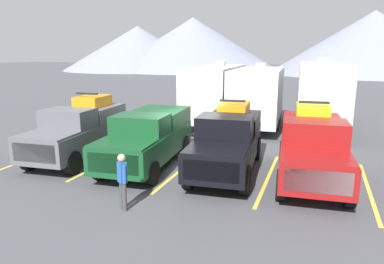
% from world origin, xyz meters
% --- Properties ---
extents(ground_plane, '(240.00, 240.00, 0.00)m').
position_xyz_m(ground_plane, '(0.00, 0.00, 0.00)').
color(ground_plane, '#47474C').
extents(pickup_truck_a, '(2.48, 5.37, 2.63)m').
position_xyz_m(pickup_truck_a, '(-4.59, -0.47, 1.19)').
color(pickup_truck_a, '#595B60').
rests_on(pickup_truck_a, ground).
extents(pickup_truck_b, '(2.54, 5.69, 2.09)m').
position_xyz_m(pickup_truck_b, '(-1.45, -0.41, 1.12)').
color(pickup_truck_b, '#144723').
rests_on(pickup_truck_b, ground).
extents(pickup_truck_c, '(2.47, 5.81, 2.55)m').
position_xyz_m(pickup_truck_c, '(1.66, -0.09, 1.20)').
color(pickup_truck_c, black).
rests_on(pickup_truck_c, ground).
extents(pickup_truck_d, '(2.54, 5.49, 2.63)m').
position_xyz_m(pickup_truck_d, '(4.60, -0.09, 1.22)').
color(pickup_truck_d, maroon).
rests_on(pickup_truck_d, ground).
extents(lot_stripe_a, '(0.12, 5.50, 0.01)m').
position_xyz_m(lot_stripe_a, '(-6.41, -0.41, 0.00)').
color(lot_stripe_a, gold).
rests_on(lot_stripe_a, ground).
extents(lot_stripe_b, '(0.12, 5.50, 0.01)m').
position_xyz_m(lot_stripe_b, '(-3.20, -0.41, 0.00)').
color(lot_stripe_b, gold).
rests_on(lot_stripe_b, ground).
extents(lot_stripe_c, '(0.12, 5.50, 0.01)m').
position_xyz_m(lot_stripe_c, '(0.00, -0.41, 0.00)').
color(lot_stripe_c, gold).
rests_on(lot_stripe_c, ground).
extents(lot_stripe_d, '(0.12, 5.50, 0.01)m').
position_xyz_m(lot_stripe_d, '(3.20, -0.41, 0.00)').
color(lot_stripe_d, gold).
rests_on(lot_stripe_d, ground).
extents(lot_stripe_e, '(0.12, 5.50, 0.01)m').
position_xyz_m(lot_stripe_e, '(6.41, -0.41, 0.00)').
color(lot_stripe_e, gold).
rests_on(lot_stripe_e, ground).
extents(camper_trailer_a, '(2.92, 9.15, 3.78)m').
position_xyz_m(camper_trailer_a, '(-1.35, 8.70, 1.99)').
color(camper_trailer_a, white).
rests_on(camper_trailer_a, ground).
extents(camper_trailer_b, '(3.00, 8.36, 3.69)m').
position_xyz_m(camper_trailer_b, '(1.32, 8.25, 1.95)').
color(camper_trailer_b, white).
rests_on(camper_trailer_b, ground).
extents(camper_trailer_c, '(2.94, 8.83, 4.01)m').
position_xyz_m(camper_trailer_c, '(4.77, 8.87, 2.11)').
color(camper_trailer_c, white).
rests_on(camper_trailer_c, ground).
extents(person_b, '(0.32, 0.29, 1.63)m').
position_xyz_m(person_b, '(-0.24, -4.42, 0.94)').
color(person_b, '#3F3F42').
rests_on(person_b, ground).
extents(mountain_ridge, '(134.66, 44.64, 14.39)m').
position_xyz_m(mountain_ridge, '(-3.20, 70.16, 6.18)').
color(mountain_ridge, gray).
rests_on(mountain_ridge, ground).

